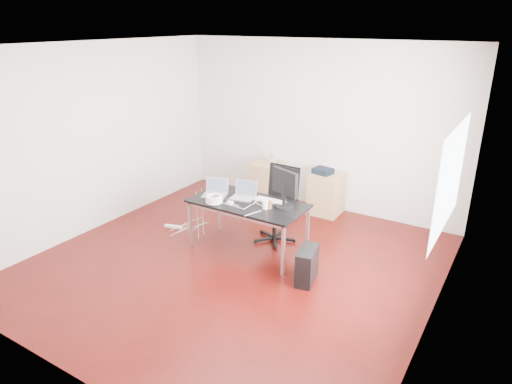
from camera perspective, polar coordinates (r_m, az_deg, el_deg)
The scene contains 18 objects.
room_shell at distance 5.64m, azimuth -2.61°, elevation 3.50°, with size 5.00×5.00×5.00m.
desk at distance 6.27m, azimuth -1.02°, elevation -1.74°, with size 1.60×0.80×0.73m.
office_chair at distance 6.65m, azimuth 2.77°, elevation -1.07°, with size 0.49×0.51×1.08m.
filing_cabinet_left at distance 8.18m, azimuth 1.50°, elevation 1.32°, with size 0.50×0.50×0.70m, color #A67D53.
filing_cabinet_right at distance 7.71m, azimuth 8.78°, elevation -0.18°, with size 0.50×0.50×0.70m, color #A67D53.
pc_tower at distance 5.76m, azimuth 6.37°, elevation -9.08°, with size 0.20×0.45×0.44m, color black.
wastebasket at distance 7.80m, azimuth 4.35°, elevation -1.39°, with size 0.24×0.24×0.28m, color black.
power_strip at distance 7.32m, azimuth -10.27°, elevation -4.28°, with size 0.30×0.06×0.04m, color white.
laptop_left at distance 6.51m, azimuth -5.12°, elevation 0.08°, with size 0.40×0.35×0.23m.
laptop_right at distance 6.38m, azimuth -1.55°, elevation -0.27°, with size 0.37×0.30×0.23m.
monitor at distance 6.03m, azimuth 3.62°, elevation 0.71°, with size 0.44×0.26×0.51m.
keyboard at distance 6.27m, azimuth 1.80°, elevation -1.10°, with size 0.44×0.14×0.02m, color white.
cup_white at distance 6.02m, azimuth 1.16°, elevation -1.57°, with size 0.08×0.08×0.12m, color white.
cup_brown at distance 6.03m, azimuth 1.65°, elevation -1.62°, with size 0.08×0.08×0.10m, color brown.
cable_coil at distance 6.23m, azimuth -5.26°, elevation -0.91°, with size 0.24×0.24×0.11m.
power_adapter at distance 6.20m, azimuth -3.26°, elevation -1.35°, with size 0.07×0.07×0.03m, color white.
speaker at distance 8.01m, azimuth 2.03°, elevation 4.20°, with size 0.09×0.08×0.18m, color #9E9E9E.
navy_garment at distance 7.57m, azimuth 8.36°, elevation 2.62°, with size 0.30×0.24×0.09m, color black.
Camera 1 is at (3.09, -4.44, 3.08)m, focal length 32.00 mm.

